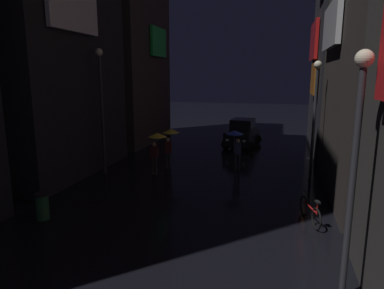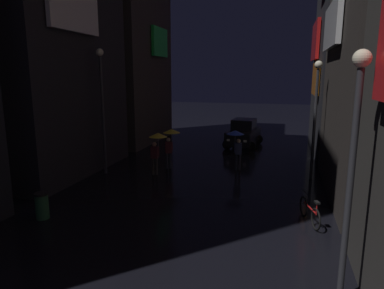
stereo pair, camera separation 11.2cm
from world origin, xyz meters
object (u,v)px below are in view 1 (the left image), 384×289
(streetlamp_right_near, at_px, (355,151))
(streetlamp_left_far, at_px, (101,98))
(trash_bin, at_px, (42,206))
(pedestrian_near_crossing_blue, at_px, (236,139))
(car_distant, at_px, (243,133))
(pedestrian_midstreet_centre_yellow, at_px, (170,138))
(bicycle_parked_at_storefront, at_px, (310,212))
(streetlamp_right_far, at_px, (315,107))
(pedestrian_far_right_yellow, at_px, (156,142))

(streetlamp_right_near, bearing_deg, streetlamp_left_far, 142.57)
(trash_bin, bearing_deg, streetlamp_left_far, 97.07)
(pedestrian_near_crossing_blue, xyz_separation_m, car_distant, (-0.34, 6.34, -0.74))
(pedestrian_midstreet_centre_yellow, distance_m, bicycle_parked_at_storefront, 8.70)
(streetlamp_left_far, height_order, streetlamp_right_far, streetlamp_left_far)
(pedestrian_midstreet_centre_yellow, height_order, car_distant, pedestrian_midstreet_centre_yellow)
(car_distant, xyz_separation_m, streetlamp_right_near, (4.04, -16.25, 2.44))
(pedestrian_midstreet_centre_yellow, relative_size, pedestrian_far_right_yellow, 1.00)
(car_distant, xyz_separation_m, streetlamp_right_far, (4.04, -6.87, 2.53))
(pedestrian_near_crossing_blue, xyz_separation_m, streetlamp_right_far, (3.71, -0.53, 1.79))
(pedestrian_midstreet_centre_yellow, xyz_separation_m, streetlamp_left_far, (-2.90, -1.77, 2.12))
(bicycle_parked_at_storefront, distance_m, trash_bin, 9.13)
(pedestrian_midstreet_centre_yellow, height_order, pedestrian_far_right_yellow, same)
(streetlamp_left_far, distance_m, streetlamp_right_far, 10.15)
(pedestrian_near_crossing_blue, relative_size, car_distant, 0.50)
(pedestrian_midstreet_centre_yellow, bearing_deg, streetlamp_left_far, -148.63)
(pedestrian_far_right_yellow, distance_m, streetlamp_right_far, 7.69)
(streetlamp_left_far, bearing_deg, pedestrian_far_right_yellow, 9.30)
(pedestrian_midstreet_centre_yellow, bearing_deg, pedestrian_far_right_yellow, -101.05)
(pedestrian_near_crossing_blue, distance_m, pedestrian_midstreet_centre_yellow, 3.43)
(pedestrian_far_right_yellow, relative_size, trash_bin, 2.28)
(pedestrian_near_crossing_blue, height_order, streetlamp_right_far, streetlamp_right_far)
(pedestrian_near_crossing_blue, height_order, pedestrian_midstreet_centre_yellow, same)
(streetlamp_right_near, distance_m, streetlamp_left_far, 12.60)
(car_distant, relative_size, streetlamp_left_far, 0.70)
(pedestrian_midstreet_centre_yellow, height_order, trash_bin, pedestrian_midstreet_centre_yellow)
(streetlamp_right_near, relative_size, streetlamp_right_far, 0.97)
(streetlamp_right_far, bearing_deg, pedestrian_near_crossing_blue, 171.79)
(bicycle_parked_at_storefront, distance_m, streetlamp_right_near, 5.04)
(pedestrian_midstreet_centre_yellow, relative_size, streetlamp_right_near, 0.39)
(streetlamp_left_far, relative_size, trash_bin, 6.60)
(bicycle_parked_at_storefront, bearing_deg, streetlamp_right_near, -84.41)
(streetlamp_left_far, relative_size, streetlamp_right_far, 1.11)
(pedestrian_far_right_yellow, xyz_separation_m, car_distant, (3.32, 8.16, -0.74))
(pedestrian_near_crossing_blue, xyz_separation_m, streetlamp_left_far, (-6.29, -2.26, 2.12))
(streetlamp_left_far, xyz_separation_m, streetlamp_right_far, (10.00, 1.72, -0.33))
(pedestrian_midstreet_centre_yellow, xyz_separation_m, streetlamp_right_far, (7.10, -0.04, 1.79))
(bicycle_parked_at_storefront, xyz_separation_m, streetlamp_right_near, (0.40, -4.04, 2.98))
(pedestrian_near_crossing_blue, height_order, streetlamp_right_near, streetlamp_right_near)
(pedestrian_far_right_yellow, relative_size, car_distant, 0.50)
(streetlamp_right_far, distance_m, trash_bin, 12.23)
(pedestrian_near_crossing_blue, distance_m, trash_bin, 9.75)
(pedestrian_midstreet_centre_yellow, xyz_separation_m, trash_bin, (-2.20, -7.41, -1.20))
(car_distant, xyz_separation_m, trash_bin, (-5.26, -14.24, -0.46))
(pedestrian_near_crossing_blue, relative_size, streetlamp_left_far, 0.35)
(streetlamp_left_far, height_order, trash_bin, streetlamp_left_far)
(pedestrian_far_right_yellow, distance_m, bicycle_parked_at_storefront, 8.16)
(pedestrian_midstreet_centre_yellow, height_order, bicycle_parked_at_storefront, pedestrian_midstreet_centre_yellow)
(car_distant, height_order, trash_bin, car_distant)
(pedestrian_far_right_yellow, bearing_deg, streetlamp_right_near, -47.67)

